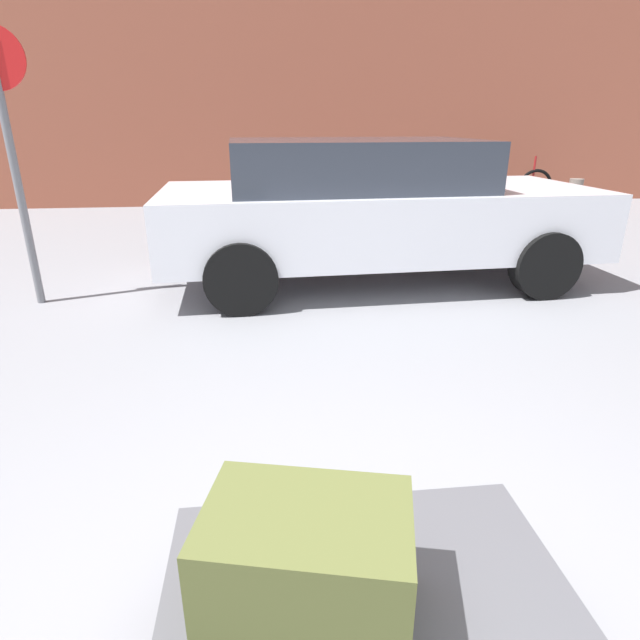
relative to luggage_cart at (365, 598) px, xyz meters
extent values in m
cube|color=#4C4C51|center=(0.00, 0.00, 0.02)|extent=(1.17, 0.72, 0.10)
cylinder|color=black|center=(0.40, 0.25, -0.15)|extent=(0.24, 0.06, 0.24)
cylinder|color=black|center=(-0.40, 0.25, -0.15)|extent=(0.24, 0.06, 0.24)
cube|color=#4C5128|center=(-0.18, -0.10, 0.25)|extent=(0.59, 0.47, 0.34)
cube|color=silver|center=(0.92, 4.15, 0.37)|extent=(4.38, 1.99, 0.64)
cube|color=#2D333D|center=(0.67, 4.14, 0.92)|extent=(2.48, 1.69, 0.46)
cylinder|color=black|center=(2.30, 5.06, 0.05)|extent=(0.65, 0.25, 0.64)
cylinder|color=black|center=(2.37, 3.37, 0.05)|extent=(0.65, 0.25, 0.64)
cylinder|color=black|center=(-0.54, 4.94, 0.05)|extent=(0.65, 0.25, 0.64)
cylinder|color=black|center=(-0.46, 3.24, 0.05)|extent=(0.65, 0.25, 0.64)
torus|color=black|center=(4.04, 8.72, 0.09)|extent=(0.72, 0.09, 0.72)
torus|color=black|center=(5.08, 8.77, 0.09)|extent=(0.72, 0.09, 0.72)
cylinder|color=maroon|center=(4.56, 8.75, 0.29)|extent=(1.00, 0.08, 0.04)
cylinder|color=maroon|center=(4.36, 8.74, 0.44)|extent=(0.04, 0.04, 0.30)
cylinder|color=maroon|center=(5.01, 8.76, 0.49)|extent=(0.04, 0.04, 0.40)
cylinder|color=#72665B|center=(2.57, 7.38, 0.07)|extent=(0.23, 0.23, 0.67)
cylinder|color=#72665B|center=(4.10, 7.38, 0.07)|extent=(0.23, 0.23, 0.67)
cylinder|color=#72665B|center=(5.06, 7.38, 0.07)|extent=(0.23, 0.23, 0.67)
cylinder|color=slate|center=(-2.34, 3.74, 0.89)|extent=(0.07, 0.07, 2.31)
camera|label=1|loc=(-0.26, -1.12, 1.32)|focal=29.15mm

